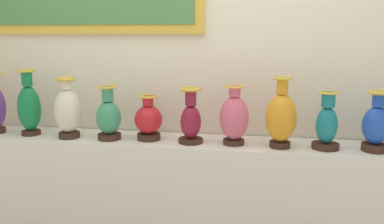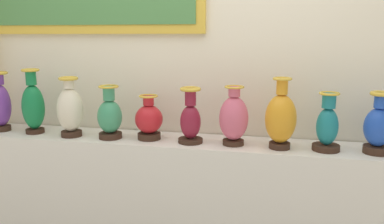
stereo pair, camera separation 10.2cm
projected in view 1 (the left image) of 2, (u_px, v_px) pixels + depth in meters
display_shelf at (192, 209)px, 2.51m from camera, size 2.96×0.37×0.92m
back_wall at (194, 69)px, 2.58m from camera, size 4.24×0.14×2.65m
vase_emerald at (29, 107)px, 2.53m from camera, size 0.15×0.15×0.43m
vase_ivory at (68, 111)px, 2.46m from camera, size 0.17×0.17×0.39m
vase_jade at (109, 117)px, 2.43m from camera, size 0.16×0.16×0.34m
vase_crimson at (148, 120)px, 2.43m from camera, size 0.18×0.18×0.28m
vase_burgundy at (191, 119)px, 2.35m from camera, size 0.15×0.15×0.34m
vase_rose at (234, 118)px, 2.31m from camera, size 0.17×0.17×0.36m
vase_amber at (281, 117)px, 2.25m from camera, size 0.18×0.18×0.42m
vase_teal at (327, 125)px, 2.22m from camera, size 0.16×0.16×0.34m
vase_sapphire at (376, 125)px, 2.18m from camera, size 0.15×0.15×0.35m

